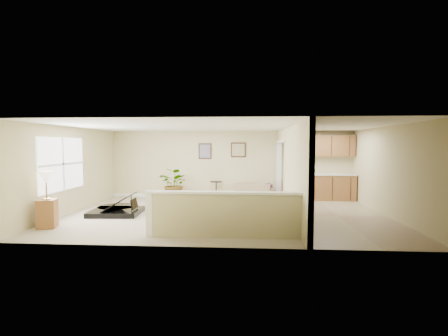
# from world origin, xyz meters

# --- Properties ---
(floor) EXTENTS (9.00, 9.00, 0.00)m
(floor) POSITION_xyz_m (0.00, 0.00, 0.00)
(floor) COLOR tan
(floor) RESTS_ON ground
(back_wall) EXTENTS (9.00, 0.04, 2.50)m
(back_wall) POSITION_xyz_m (0.00, 3.00, 1.25)
(back_wall) COLOR #CBC08A
(back_wall) RESTS_ON floor
(front_wall) EXTENTS (9.00, 0.04, 2.50)m
(front_wall) POSITION_xyz_m (0.00, -3.00, 1.25)
(front_wall) COLOR #CBC08A
(front_wall) RESTS_ON floor
(left_wall) EXTENTS (0.04, 6.00, 2.50)m
(left_wall) POSITION_xyz_m (-4.50, 0.00, 1.25)
(left_wall) COLOR #CBC08A
(left_wall) RESTS_ON floor
(right_wall) EXTENTS (0.04, 6.00, 2.50)m
(right_wall) POSITION_xyz_m (4.50, 0.00, 1.25)
(right_wall) COLOR #CBC08A
(right_wall) RESTS_ON floor
(ceiling) EXTENTS (9.00, 6.00, 0.04)m
(ceiling) POSITION_xyz_m (0.00, 0.00, 2.50)
(ceiling) COLOR white
(ceiling) RESTS_ON back_wall
(kitchen_vinyl) EXTENTS (2.70, 6.00, 0.01)m
(kitchen_vinyl) POSITION_xyz_m (3.15, 0.00, 0.00)
(kitchen_vinyl) COLOR #978B66
(kitchen_vinyl) RESTS_ON floor
(interior_partition) EXTENTS (0.18, 5.99, 2.50)m
(interior_partition) POSITION_xyz_m (1.80, 0.25, 1.22)
(interior_partition) COLOR #CBC08A
(interior_partition) RESTS_ON floor
(pony_half_wall) EXTENTS (3.42, 0.22, 1.00)m
(pony_half_wall) POSITION_xyz_m (0.08, -2.30, 0.52)
(pony_half_wall) COLOR #CBC08A
(pony_half_wall) RESTS_ON floor
(left_window) EXTENTS (0.05, 2.15, 1.45)m
(left_window) POSITION_xyz_m (-4.49, -0.50, 1.45)
(left_window) COLOR white
(left_window) RESTS_ON left_wall
(wall_art_left) EXTENTS (0.48, 0.04, 0.58)m
(wall_art_left) POSITION_xyz_m (-0.95, 2.97, 1.75)
(wall_art_left) COLOR #382114
(wall_art_left) RESTS_ON back_wall
(wall_mirror) EXTENTS (0.55, 0.04, 0.55)m
(wall_mirror) POSITION_xyz_m (0.30, 2.97, 1.80)
(wall_mirror) COLOR #382114
(wall_mirror) RESTS_ON back_wall
(kitchen_cabinets) EXTENTS (2.36, 0.65, 2.33)m
(kitchen_cabinets) POSITION_xyz_m (3.19, 2.73, 0.87)
(kitchen_cabinets) COLOR #965A31
(kitchen_cabinets) RESTS_ON floor
(piano) EXTENTS (1.66, 1.72, 1.29)m
(piano) POSITION_xyz_m (-3.14, -0.07, 0.54)
(piano) COLOR black
(piano) RESTS_ON floor
(piano_bench) EXTENTS (0.42, 0.74, 0.48)m
(piano_bench) POSITION_xyz_m (-1.19, -0.40, 0.24)
(piano_bench) COLOR black
(piano_bench) RESTS_ON floor
(loveseat) EXTENTS (1.57, 1.18, 0.76)m
(loveseat) POSITION_xyz_m (0.74, 2.47, 0.29)
(loveseat) COLOR tan
(loveseat) RESTS_ON floor
(accent_table) EXTENTS (0.45, 0.45, 0.65)m
(accent_table) POSITION_xyz_m (-0.50, 2.65, 0.42)
(accent_table) COLOR black
(accent_table) RESTS_ON floor
(palm_plant) EXTENTS (1.33, 1.26, 1.16)m
(palm_plant) POSITION_xyz_m (-1.96, 2.31, 0.57)
(palm_plant) COLOR black
(palm_plant) RESTS_ON floor
(small_plant) EXTENTS (0.35, 0.35, 0.61)m
(small_plant) POSITION_xyz_m (1.40, 2.52, 0.26)
(small_plant) COLOR black
(small_plant) RESTS_ON floor
(lamp_stand) EXTENTS (0.50, 0.50, 1.35)m
(lamp_stand) POSITION_xyz_m (-4.15, -1.77, 0.57)
(lamp_stand) COLOR #965A31
(lamp_stand) RESTS_ON floor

